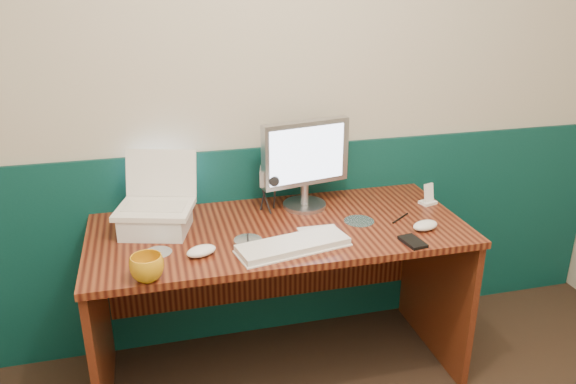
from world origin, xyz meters
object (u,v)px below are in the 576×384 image
object	(u,v)px
mug	(147,268)
laptop	(152,183)
monitor	(305,165)
keyboard	(293,246)
camcorder	(268,191)
desk	(280,303)

from	to	relation	value
mug	laptop	bearing A→B (deg)	83.59
monitor	keyboard	bearing A→B (deg)	-123.08
laptop	mug	world-z (taller)	laptop
mug	camcorder	xyz separation A→B (m)	(0.55, 0.50, 0.05)
laptop	mug	size ratio (longest dim) A/B	2.53
desk	mug	world-z (taller)	mug
laptop	monitor	bearing A→B (deg)	25.08
desk	laptop	xyz separation A→B (m)	(-0.51, 0.09, 0.59)
desk	camcorder	distance (m)	0.51
monitor	camcorder	xyz separation A→B (m)	(-0.17, -0.00, -0.11)
monitor	mug	size ratio (longest dim) A/B	3.44
desk	camcorder	world-z (taller)	camcorder
monitor	keyboard	world-z (taller)	monitor
desk	laptop	bearing A→B (deg)	170.12
monitor	keyboard	size ratio (longest dim) A/B	0.93
monitor	laptop	bearing A→B (deg)	177.48
laptop	mug	distance (m)	0.44
desk	monitor	size ratio (longest dim) A/B	3.87
desk	monitor	bearing A→B (deg)	49.20
mug	desk	bearing A→B (deg)	29.23
desk	camcorder	bearing A→B (deg)	91.90
desk	keyboard	world-z (taller)	keyboard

